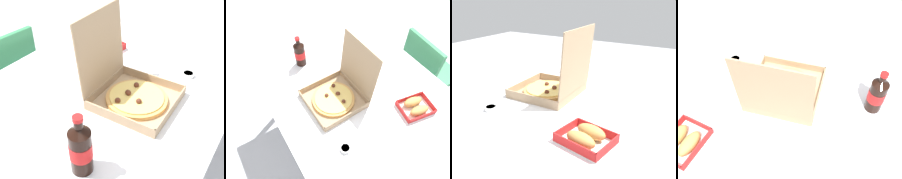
# 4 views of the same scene
# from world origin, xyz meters

# --- Properties ---
(dining_table) EXTENTS (1.35, 1.04, 0.74)m
(dining_table) POSITION_xyz_m (0.00, 0.00, 0.67)
(dining_table) COLOR white
(dining_table) RESTS_ON ground_plane
(chair) EXTENTS (0.43, 0.43, 0.83)m
(chair) POSITION_xyz_m (-0.02, 0.76, 0.48)
(chair) COLOR #338451
(chair) RESTS_ON ground_plane
(pizza_box_open) EXTENTS (0.32, 0.36, 0.36)m
(pizza_box_open) POSITION_xyz_m (-0.01, -0.13, 0.79)
(pizza_box_open) COLOR tan
(pizza_box_open) RESTS_ON dining_table
(bread_side_box) EXTENTS (0.18, 0.21, 0.06)m
(bread_side_box) POSITION_xyz_m (0.30, 0.22, 0.76)
(bread_side_box) COLOR white
(bread_side_box) RESTS_ON dining_table
(cola_bottle) EXTENTS (0.07, 0.07, 0.22)m
(cola_bottle) POSITION_xyz_m (-0.41, -0.18, 0.83)
(cola_bottle) COLOR black
(cola_bottle) RESTS_ON dining_table
(paper_menu) EXTENTS (0.23, 0.19, 0.00)m
(paper_menu) POSITION_xyz_m (-0.03, 0.36, 0.74)
(paper_menu) COLOR white
(paper_menu) RESTS_ON dining_table
(dipping_sauce_cup) EXTENTS (0.06, 0.06, 0.02)m
(dipping_sauce_cup) POSITION_xyz_m (0.29, -0.27, 0.75)
(dipping_sauce_cup) COLOR white
(dipping_sauce_cup) RESTS_ON dining_table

